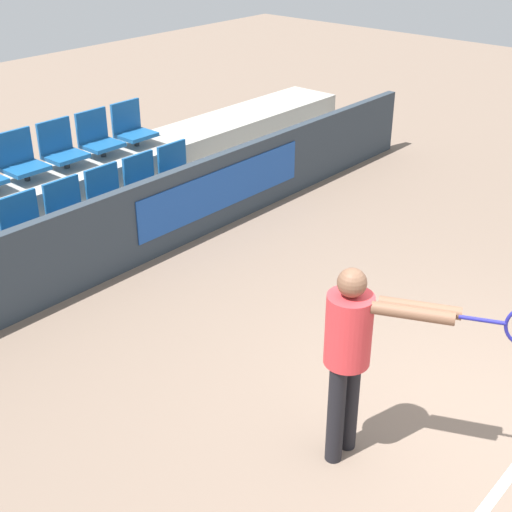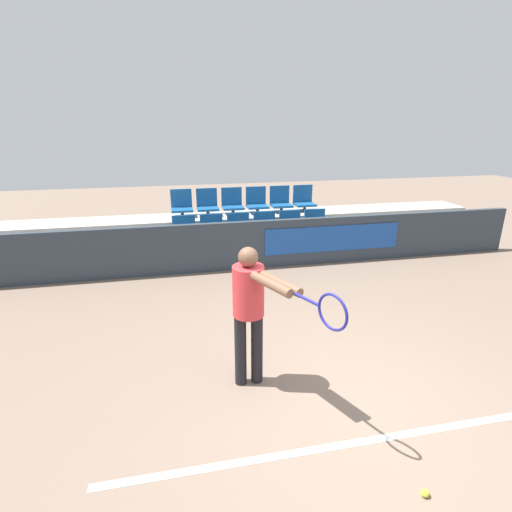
# 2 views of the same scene
# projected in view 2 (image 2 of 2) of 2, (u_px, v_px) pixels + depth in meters

# --- Properties ---
(ground_plane) EXTENTS (30.00, 30.00, 0.00)m
(ground_plane) POSITION_uv_depth(u_px,v_px,m) (348.00, 413.00, 4.06)
(ground_plane) COLOR #7A6656
(court_baseline) EXTENTS (4.86, 0.08, 0.01)m
(court_baseline) POSITION_uv_depth(u_px,v_px,m) (365.00, 441.00, 3.70)
(court_baseline) COLOR white
(court_baseline) RESTS_ON ground
(barrier_wall) EXTENTS (11.09, 0.14, 0.96)m
(barrier_wall) POSITION_uv_depth(u_px,v_px,m) (260.00, 244.00, 7.86)
(barrier_wall) COLOR #2D3842
(barrier_wall) RESTS_ON ground
(bleacher_tier_front) EXTENTS (10.69, 0.88, 0.39)m
(bleacher_tier_front) POSITION_uv_depth(u_px,v_px,m) (253.00, 250.00, 8.43)
(bleacher_tier_front) COLOR #ADA89E
(bleacher_tier_front) RESTS_ON ground
(bleacher_tier_middle) EXTENTS (10.69, 0.88, 0.78)m
(bleacher_tier_middle) POSITION_uv_depth(u_px,v_px,m) (246.00, 230.00, 9.17)
(bleacher_tier_middle) COLOR #ADA89E
(bleacher_tier_middle) RESTS_ON ground
(stadium_chair_0) EXTENTS (0.46, 0.41, 0.58)m
(stadium_chair_0) POSITION_uv_depth(u_px,v_px,m) (184.00, 232.00, 8.12)
(stadium_chair_0) COLOR #333333
(stadium_chair_0) RESTS_ON bleacher_tier_front
(stadium_chair_1) EXTENTS (0.46, 0.41, 0.58)m
(stadium_chair_1) POSITION_uv_depth(u_px,v_px,m) (212.00, 231.00, 8.23)
(stadium_chair_1) COLOR #333333
(stadium_chair_1) RESTS_ON bleacher_tier_front
(stadium_chair_2) EXTENTS (0.46, 0.41, 0.58)m
(stadium_chair_2) POSITION_uv_depth(u_px,v_px,m) (239.00, 229.00, 8.34)
(stadium_chair_2) COLOR #333333
(stadium_chair_2) RESTS_ON bleacher_tier_front
(stadium_chair_3) EXTENTS (0.46, 0.41, 0.58)m
(stadium_chair_3) POSITION_uv_depth(u_px,v_px,m) (265.00, 228.00, 8.45)
(stadium_chair_3) COLOR #333333
(stadium_chair_3) RESTS_ON bleacher_tier_front
(stadium_chair_4) EXTENTS (0.46, 0.41, 0.58)m
(stadium_chair_4) POSITION_uv_depth(u_px,v_px,m) (291.00, 227.00, 8.56)
(stadium_chair_4) COLOR #333333
(stadium_chair_4) RESTS_ON bleacher_tier_front
(stadium_chair_5) EXTENTS (0.46, 0.41, 0.58)m
(stadium_chair_5) POSITION_uv_depth(u_px,v_px,m) (316.00, 225.00, 8.67)
(stadium_chair_5) COLOR #333333
(stadium_chair_5) RESTS_ON bleacher_tier_front
(stadium_chair_6) EXTENTS (0.46, 0.41, 0.58)m
(stadium_chair_6) POSITION_uv_depth(u_px,v_px,m) (182.00, 205.00, 8.80)
(stadium_chair_6) COLOR #333333
(stadium_chair_6) RESTS_ON bleacher_tier_middle
(stadium_chair_7) EXTENTS (0.46, 0.41, 0.58)m
(stadium_chair_7) POSITION_uv_depth(u_px,v_px,m) (207.00, 204.00, 8.91)
(stadium_chair_7) COLOR #333333
(stadium_chair_7) RESTS_ON bleacher_tier_middle
(stadium_chair_8) EXTENTS (0.46, 0.41, 0.58)m
(stadium_chair_8) POSITION_uv_depth(u_px,v_px,m) (232.00, 203.00, 9.02)
(stadium_chair_8) COLOR #333333
(stadium_chair_8) RESTS_ON bleacher_tier_middle
(stadium_chair_9) EXTENTS (0.46, 0.41, 0.58)m
(stadium_chair_9) POSITION_uv_depth(u_px,v_px,m) (257.00, 202.00, 9.13)
(stadium_chair_9) COLOR #333333
(stadium_chair_9) RESTS_ON bleacher_tier_middle
(stadium_chair_10) EXTENTS (0.46, 0.41, 0.58)m
(stadium_chair_10) POSITION_uv_depth(u_px,v_px,m) (281.00, 201.00, 9.24)
(stadium_chair_10) COLOR #333333
(stadium_chair_10) RESTS_ON bleacher_tier_middle
(stadium_chair_11) EXTENTS (0.46, 0.41, 0.58)m
(stadium_chair_11) POSITION_uv_depth(u_px,v_px,m) (304.00, 200.00, 9.35)
(stadium_chair_11) COLOR #333333
(stadium_chair_11) RESTS_ON bleacher_tier_middle
(tennis_player) EXTENTS (0.74, 1.38, 1.61)m
(tennis_player) POSITION_uv_depth(u_px,v_px,m) (252.00, 304.00, 4.17)
(tennis_player) COLOR black
(tennis_player) RESTS_ON ground
(tennis_ball) EXTENTS (0.07, 0.07, 0.07)m
(tennis_ball) POSITION_uv_depth(u_px,v_px,m) (425.00, 493.00, 3.16)
(tennis_ball) COLOR #CCDB33
(tennis_ball) RESTS_ON ground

